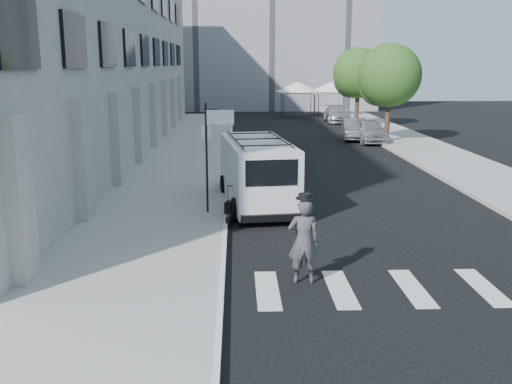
{
  "coord_description": "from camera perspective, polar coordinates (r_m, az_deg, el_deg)",
  "views": [
    {
      "loc": [
        -1.66,
        -14.67,
        4.85
      ],
      "look_at": [
        -1.11,
        0.99,
        1.3
      ],
      "focal_mm": 40.0,
      "sensor_mm": 36.0,
      "label": 1
    }
  ],
  "objects": [
    {
      "name": "tent_right",
      "position": [
        53.94,
        7.59,
        10.38
      ],
      "size": [
        4.0,
        4.0,
        3.2
      ],
      "color": "black",
      "rests_on": "ground"
    },
    {
      "name": "briefcase",
      "position": [
        17.31,
        -2.73,
        -2.93
      ],
      "size": [
        0.2,
        0.45,
        0.34
      ],
      "primitive_type": "cube",
      "rotation": [
        0.0,
        0.0,
        -0.19
      ],
      "color": "black",
      "rests_on": "ground"
    },
    {
      "name": "businessman",
      "position": [
        12.79,
        4.8,
        -4.93
      ],
      "size": [
        0.74,
        0.51,
        1.94
      ],
      "primitive_type": "imported",
      "rotation": [
        0.0,
        0.0,
        3.08
      ],
      "color": "#3C3B3E",
      "rests_on": "ground"
    },
    {
      "name": "parked_car_b",
      "position": [
        37.69,
        9.8,
        6.23
      ],
      "size": [
        1.92,
        4.28,
        1.37
      ],
      "primitive_type": "imported",
      "rotation": [
        0.0,
        0.0,
        -0.12
      ],
      "color": "#4C4D52",
      "rests_on": "ground"
    },
    {
      "name": "cargo_van",
      "position": [
        19.73,
        0.03,
        2.05
      ],
      "size": [
        2.68,
        6.22,
        2.28
      ],
      "rotation": [
        0.0,
        0.0,
        0.12
      ],
      "color": "silver",
      "rests_on": "ground"
    },
    {
      "name": "sign_pole",
      "position": [
        18.02,
        -4.25,
        5.73
      ],
      "size": [
        1.03,
        0.07,
        3.5
      ],
      "color": "black",
      "rests_on": "sidewalk_left"
    },
    {
      "name": "sidewalk_right",
      "position": [
        36.58,
        15.02,
        4.83
      ],
      "size": [
        4.0,
        56.0,
        0.15
      ],
      "primitive_type": "cube",
      "color": "gray",
      "rests_on": "ground"
    },
    {
      "name": "tree_near",
      "position": [
        36.01,
        12.98,
        11.05
      ],
      "size": [
        3.8,
        3.83,
        6.03
      ],
      "color": "black",
      "rests_on": "ground"
    },
    {
      "name": "building_left",
      "position": [
        34.14,
        -19.34,
        14.0
      ],
      "size": [
        10.0,
        44.0,
        12.0
      ],
      "primitive_type": "cube",
      "color": "gray",
      "rests_on": "ground"
    },
    {
      "name": "tree_far",
      "position": [
        44.78,
        10.01,
        11.45
      ],
      "size": [
        3.8,
        3.83,
        6.03
      ],
      "color": "black",
      "rests_on": "ground"
    },
    {
      "name": "parked_car_a",
      "position": [
        36.51,
        11.28,
        6.03
      ],
      "size": [
        1.78,
        4.28,
        1.45
      ],
      "primitive_type": "imported",
      "rotation": [
        0.0,
        0.0,
        0.02
      ],
      "color": "#919498",
      "rests_on": "ground"
    },
    {
      "name": "ground",
      "position": [
        15.54,
        4.25,
        -5.46
      ],
      "size": [
        120.0,
        120.0,
        0.0
      ],
      "primitive_type": "plane",
      "color": "black",
      "rests_on": "ground"
    },
    {
      "name": "tent_left",
      "position": [
        53.01,
        4.21,
        10.42
      ],
      "size": [
        4.0,
        4.0,
        3.2
      ],
      "color": "black",
      "rests_on": "ground"
    },
    {
      "name": "suitcase",
      "position": [
        18.25,
        -2.69,
        -1.77
      ],
      "size": [
        0.32,
        0.42,
        1.02
      ],
      "rotation": [
        0.0,
        0.0,
        -0.28
      ],
      "color": "black",
      "rests_on": "ground"
    },
    {
      "name": "parked_car_c",
      "position": [
        48.78,
        8.08,
        7.72
      ],
      "size": [
        1.97,
        4.63,
        1.33
      ],
      "primitive_type": "imported",
      "rotation": [
        0.0,
        0.0,
        -0.02
      ],
      "color": "gray",
      "rests_on": "ground"
    },
    {
      "name": "sidewalk_left",
      "position": [
        31.15,
        -6.76,
        3.86
      ],
      "size": [
        4.5,
        48.0,
        0.15
      ],
      "primitive_type": "cube",
      "color": "gray",
      "rests_on": "ground"
    }
  ]
}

